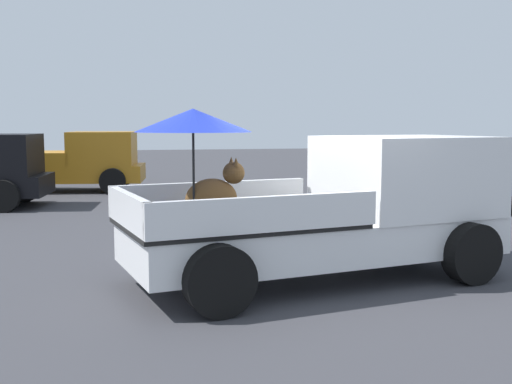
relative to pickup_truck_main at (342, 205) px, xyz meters
name	(u,v)px	position (x,y,z in m)	size (l,w,h in m)	color
ground_plane	(317,280)	(-0.37, -0.08, -0.98)	(80.00, 80.00, 0.00)	#38383D
pickup_truck_main	(342,205)	(0.00, 0.00, 0.00)	(5.32, 3.04, 2.26)	black
pickup_truck_red	(70,162)	(-4.32, 11.92, -0.11)	(4.99, 2.66, 1.80)	black
parked_sedan_near	(454,161)	(8.56, 12.01, -0.24)	(4.33, 2.03, 1.33)	black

